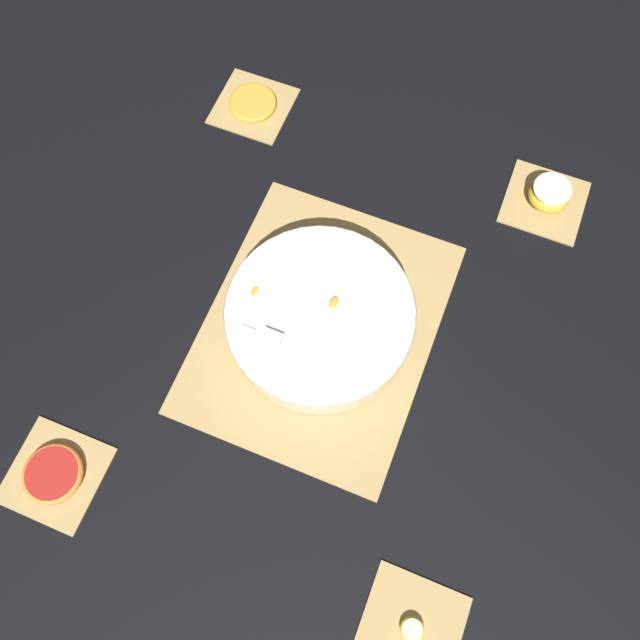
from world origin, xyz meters
TOP-DOWN VIEW (x-y plane):
  - ground_plane at (0.00, 0.00)m, footprint 6.00×6.00m
  - bamboo_mat_center at (0.00, 0.00)m, footprint 0.43×0.35m
  - coaster_mat_near_left at (-0.35, -0.27)m, footprint 0.13×0.13m
  - coaster_mat_near_right at (0.35, -0.27)m, footprint 0.13×0.13m
  - coaster_mat_far_left at (-0.35, 0.27)m, footprint 0.13×0.13m
  - coaster_mat_far_right at (0.35, 0.27)m, footprint 0.13×0.13m
  - fruit_salad_bowl at (-0.00, 0.00)m, footprint 0.29×0.29m
  - apple_half at (0.35, -0.27)m, footprint 0.07×0.07m
  - orange_slice_whole at (0.35, 0.27)m, footprint 0.09×0.09m
  - banana_coin_single at (-0.35, -0.27)m, footprint 0.03×0.03m
  - grapefruit_slice at (-0.35, 0.27)m, footprint 0.09×0.09m

SIDE VIEW (x-z plane):
  - ground_plane at x=0.00m, z-range 0.00..0.00m
  - coaster_mat_near_left at x=-0.35m, z-range 0.00..0.01m
  - coaster_mat_near_right at x=0.35m, z-range 0.00..0.01m
  - coaster_mat_far_left at x=-0.35m, z-range 0.00..0.01m
  - coaster_mat_far_right at x=0.35m, z-range 0.00..0.01m
  - bamboo_mat_center at x=0.00m, z-range 0.00..0.01m
  - banana_coin_single at x=-0.35m, z-range 0.01..0.01m
  - orange_slice_whole at x=0.35m, z-range 0.01..0.02m
  - grapefruit_slice at x=-0.35m, z-range 0.01..0.02m
  - apple_half at x=0.35m, z-range 0.01..0.04m
  - fruit_salad_bowl at x=0.00m, z-range 0.01..0.08m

